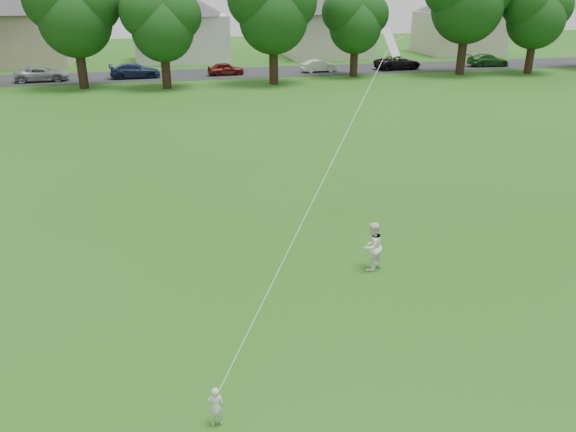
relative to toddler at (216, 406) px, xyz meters
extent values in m
plane|color=#205513|center=(2.04, 2.39, -0.43)|extent=(160.00, 160.00, 0.00)
cube|color=#2D2D30|center=(2.04, 44.39, -0.43)|extent=(90.00, 7.00, 0.01)
imported|color=silver|center=(0.00, 0.00, 0.00)|extent=(0.32, 0.21, 0.86)
imported|color=white|center=(5.06, 5.28, 0.30)|extent=(0.90, 0.84, 1.47)
plane|color=white|center=(6.75, 8.95, 5.58)|extent=(0.92, 0.95, 0.82)
cylinder|color=white|center=(3.38, 4.48, 2.88)|extent=(0.01, 0.01, 12.44)
cylinder|color=black|center=(-6.44, 39.11, 1.27)|extent=(0.73, 0.73, 3.41)
cylinder|color=black|center=(0.00, 37.62, 1.05)|extent=(0.69, 0.69, 2.96)
cylinder|color=black|center=(8.66, 37.78, 1.29)|extent=(0.73, 0.73, 3.44)
cylinder|color=black|center=(16.37, 40.14, 0.99)|extent=(0.68, 0.68, 2.84)
cylinder|color=black|center=(26.25, 39.20, 1.51)|extent=(0.77, 0.77, 3.88)
cylinder|color=black|center=(32.66, 38.34, 1.14)|extent=(0.71, 0.71, 3.15)
imported|color=#90959D|center=(-10.26, 43.39, 0.18)|extent=(4.51, 2.39, 1.21)
imported|color=#172448|center=(-2.60, 43.39, 0.20)|extent=(4.37, 1.97, 1.24)
imported|color=maroon|center=(5.36, 43.39, 0.14)|extent=(3.36, 1.56, 1.11)
imported|color=silver|center=(14.10, 43.39, 0.13)|extent=(3.45, 1.45, 1.11)
imported|color=black|center=(21.95, 43.39, 0.20)|extent=(4.67, 2.51, 1.25)
imported|color=#1F551C|center=(31.58, 43.39, 0.18)|extent=(4.25, 2.03, 1.20)
cube|color=tan|center=(-13.96, 54.39, 2.04)|extent=(9.71, 7.49, 4.95)
cube|color=silver|center=(2.04, 54.39, 1.89)|extent=(9.50, 7.35, 4.64)
cube|color=beige|center=(18.04, 54.39, 1.93)|extent=(8.77, 7.60, 4.73)
cube|color=beige|center=(34.04, 54.39, 1.87)|extent=(8.51, 7.59, 4.59)
camera|label=1|loc=(-0.50, -8.41, 7.34)|focal=35.00mm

